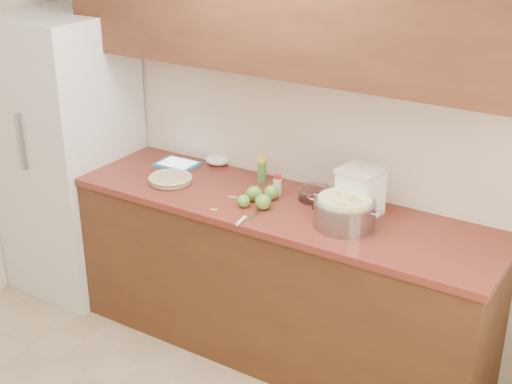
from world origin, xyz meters
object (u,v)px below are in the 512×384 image
Objects in this scene: flour_canister at (360,191)px; tablet at (177,164)px; colander at (344,212)px; pie at (170,179)px.

flour_canister is 1.02× the size of tablet.
colander is 0.17m from flour_canister.
tablet is at bearing 170.26° from colander.
colander is 1.25m from tablet.
pie is 1.09m from colander.
flour_canister reaches higher than pie.
flour_canister is (0.01, 0.16, 0.06)m from colander.
tablet is at bearing 119.74° from pie.
flour_canister reaches higher than tablet.
pie is 0.63× the size of colander.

